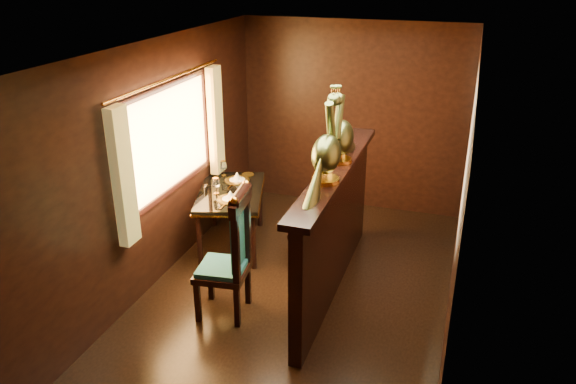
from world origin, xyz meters
name	(u,v)px	position (x,y,z in m)	size (l,w,h in m)	color
ground	(294,298)	(0.00, 0.00, 0.00)	(5.00, 5.00, 0.00)	black
room_shell	(287,150)	(-0.09, 0.02, 1.58)	(3.04, 5.04, 2.52)	black
partition	(334,227)	(0.32, 0.30, 0.71)	(0.26, 2.70, 1.36)	black
dining_table	(230,196)	(-1.06, 0.85, 0.64)	(1.06, 1.37, 0.91)	black
chair_left	(234,251)	(-0.46, -0.43, 0.69)	(0.53, 0.55, 1.33)	black
chair_right	(316,211)	(0.00, 0.80, 0.62)	(0.54, 0.55, 1.19)	black
peacock_left	(327,137)	(0.33, -0.11, 1.78)	(0.26, 0.70, 0.84)	#1C5542
peacock_right	(341,122)	(0.33, 0.44, 1.76)	(0.25, 0.68, 0.81)	#1C5542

